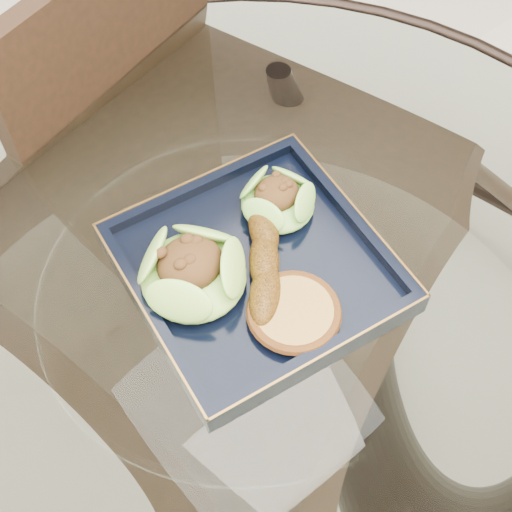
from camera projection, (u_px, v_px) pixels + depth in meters
ground at (250, 500)px, 1.41m from camera, size 4.00×4.00×0.00m
dining_table at (247, 378)px, 0.91m from camera, size 1.13×1.13×0.77m
dining_chair at (192, 213)px, 1.15m from camera, size 0.50×0.50×0.94m
navy_plate at (256, 271)px, 0.80m from camera, size 0.30×0.30×0.02m
lettuce_wrap_left at (193, 273)px, 0.76m from camera, size 0.14×0.14×0.04m
lettuce_wrap_right at (278, 201)px, 0.82m from camera, size 0.09×0.09×0.03m
roasted_plantain at (264, 261)px, 0.78m from camera, size 0.12×0.14×0.03m
crumb_patty at (294, 313)px, 0.75m from camera, size 0.11×0.11×0.02m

